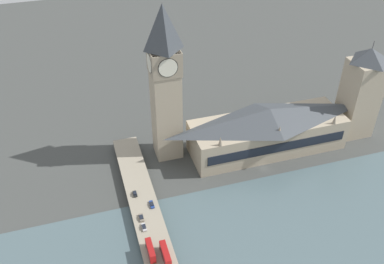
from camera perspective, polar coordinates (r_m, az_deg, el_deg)
ground_plane at (r=226.01m, az=9.61°, el=-4.88°), size 600.00×600.00×0.00m
river_water at (r=203.13m, az=14.12°, el=-11.45°), size 62.94×360.00×0.30m
parliament_hall at (r=232.36m, az=10.05°, el=0.37°), size 26.64×83.35×25.64m
clock_tower at (r=208.95m, az=-3.60°, el=6.67°), size 14.74×14.74×82.91m
victoria_tower at (r=252.10m, az=21.55°, el=4.94°), size 16.80×16.80×56.29m
road_bridge at (r=182.96m, az=-4.64°, el=-15.56°), size 157.87×13.02×4.24m
double_decker_bus_lead at (r=179.25m, az=-5.56°, el=-15.40°), size 10.18×2.51×4.59m
double_decker_bus_mid at (r=177.38m, az=-3.57°, el=-15.92°), size 11.10×2.60×4.94m
car_northbound_lead at (r=189.69m, az=-6.42°, el=-12.48°), size 4.40×1.76×1.46m
car_northbound_mid at (r=204.21m, az=-7.62°, el=-8.16°), size 3.86×1.75×1.49m
car_northbound_tail at (r=198.62m, az=-5.39°, el=-9.58°), size 4.77×1.75×1.27m
car_southbound_mid at (r=193.56m, az=-6.78°, el=-11.25°), size 4.55×1.91×1.33m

